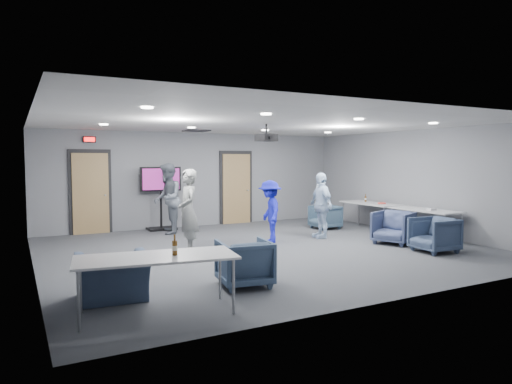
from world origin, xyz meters
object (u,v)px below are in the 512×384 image
person_d (270,212)px  chair_right_a (325,217)px  chair_right_c (434,235)px  person_b (167,199)px  table_right_b (425,211)px  person_c (321,205)px  chair_front_b (112,277)px  projector (266,137)px  chair_right_b (393,227)px  bottle_front (175,248)px  table_front_left (156,259)px  person_a (188,211)px  table_right_a (371,204)px  tv_stand (161,194)px  chair_front_a (244,263)px  bottle_right (366,199)px

person_d → chair_right_a: size_ratio=2.01×
chair_right_a → chair_right_c: bearing=0.0°
person_b → table_right_b: 6.46m
chair_right_a → person_c: bearing=-41.3°
chair_front_b → projector: projector is taller
chair_right_a → chair_right_b: bearing=-0.6°
person_b → bottle_front: bearing=1.8°
chair_front_b → table_front_left: (0.38, -0.86, 0.38)m
chair_right_a → chair_right_b: size_ratio=0.88×
projector → table_front_left: bearing=-148.7°
table_right_b → projector: projector is taller
person_a → table_front_left: bearing=-18.1°
table_right_a → person_c: bearing=104.2°
chair_right_a → tv_stand: bearing=-116.5°
person_c → table_right_b: bearing=63.4°
person_a → chair_right_b: (4.52, -1.18, -0.49)m
chair_right_b → table_right_a: 2.28m
bottle_front → tv_stand: 7.04m
bottle_front → person_a: bearing=67.8°
chair_right_b → projector: 3.61m
chair_right_c → chair_front_a: size_ratio=1.02×
person_a → chair_right_c: (4.56, -2.30, -0.50)m
chair_right_b → person_b: bearing=-157.2°
table_front_left → tv_stand: 7.05m
chair_right_a → person_b: bearing=-107.3°
table_right_a → bottle_front: bearing=120.9°
chair_front_a → projector: size_ratio=1.74×
bottle_right → table_right_a: bearing=-109.2°
person_b → chair_front_b: 5.69m
person_d → table_front_left: person_d is taller
table_right_b → tv_stand: tv_stand is taller
person_d → chair_front_a: person_d is taller
chair_right_a → chair_right_b: (0.00, -2.59, 0.05)m
person_d → table_right_a: person_d is taller
bottle_front → bottle_right: size_ratio=1.16×
chair_front_a → projector: bearing=-117.0°
person_a → person_c: 3.54m
chair_front_a → tv_stand: tv_stand is taller
person_b → person_c: bearing=70.9°
person_a → table_right_a: size_ratio=0.95×
person_c → table_right_a: bearing=110.9°
bottle_front → chair_right_b: bearing=20.6°
person_d → person_a: bearing=-64.6°
person_d → projector: bearing=-18.6°
person_b → chair_right_b: size_ratio=2.23×
chair_right_a → bottle_front: bottle_front is taller
person_a → chair_right_a: size_ratio=2.40×
person_d → table_right_a: (3.52, 0.50, -0.04)m
person_c → chair_front_b: 6.18m
chair_right_a → tv_stand: size_ratio=0.42×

